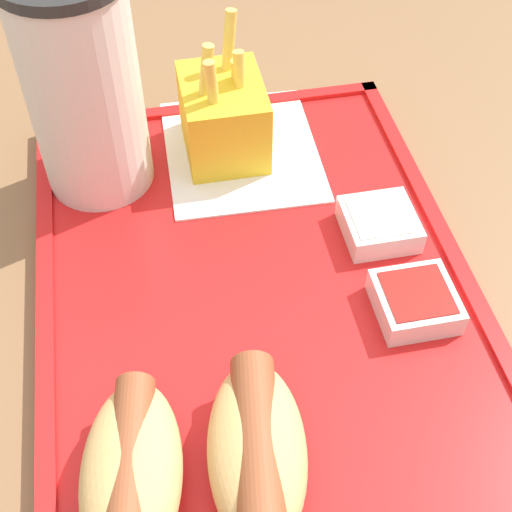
{
  "coord_description": "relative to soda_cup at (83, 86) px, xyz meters",
  "views": [
    {
      "loc": [
        -0.31,
        0.08,
        1.15
      ],
      "look_at": [
        0.0,
        0.02,
        0.78
      ],
      "focal_mm": 50.0,
      "sensor_mm": 36.0,
      "label": 1
    }
  ],
  "objects": [
    {
      "name": "sauce_cup_mayo",
      "position": [
        -0.1,
        -0.2,
        -0.08
      ],
      "size": [
        0.05,
        0.05,
        0.02
      ],
      "color": "silver",
      "rests_on": "food_tray"
    },
    {
      "name": "sauce_cup_ketchup",
      "position": [
        -0.18,
        -0.2,
        -0.08
      ],
      "size": [
        0.05,
        0.05,
        0.02
      ],
      "color": "silver",
      "rests_on": "food_tray"
    },
    {
      "name": "hot_dog_far",
      "position": [
        -0.27,
        -0.0,
        -0.07
      ],
      "size": [
        0.12,
        0.07,
        0.04
      ],
      "color": "tan",
      "rests_on": "food_tray"
    },
    {
      "name": "hot_dog_near",
      "position": [
        -0.27,
        -0.07,
        -0.07
      ],
      "size": [
        0.12,
        0.07,
        0.04
      ],
      "color": "tan",
      "rests_on": "food_tray"
    },
    {
      "name": "soda_cup",
      "position": [
        0.0,
        0.0,
        0.0
      ],
      "size": [
        0.09,
        0.09,
        0.21
      ],
      "color": "silver",
      "rests_on": "food_tray"
    },
    {
      "name": "food_tray",
      "position": [
        -0.14,
        -0.1,
        -0.09
      ],
      "size": [
        0.42,
        0.31,
        0.01
      ],
      "color": "red",
      "rests_on": "dining_table"
    },
    {
      "name": "dining_table",
      "position": [
        -0.14,
        -0.12,
        -0.47
      ],
      "size": [
        1.25,
        1.12,
        0.74
      ],
      "color": "brown",
      "rests_on": "ground_plane"
    },
    {
      "name": "paper_napkin",
      "position": [
        0.01,
        -0.11,
        -0.09
      ],
      "size": [
        0.15,
        0.13,
        0.0
      ],
      "color": "white",
      "rests_on": "food_tray"
    },
    {
      "name": "fries_carton",
      "position": [
        0.01,
        -0.1,
        -0.05
      ],
      "size": [
        0.08,
        0.06,
        0.11
      ],
      "color": "gold",
      "rests_on": "food_tray"
    }
  ]
}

